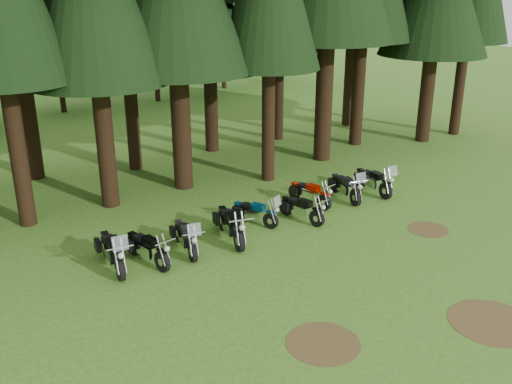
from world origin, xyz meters
TOP-DOWN VIEW (x-y plane):
  - ground at (0.00, 0.00)m, footprint 120.00×120.00m
  - decid_4 at (1.58, 26.32)m, footprint 5.93×5.76m
  - decid_5 at (8.29, 25.71)m, footprint 8.45×8.21m
  - decid_6 at (14.85, 27.01)m, footprint 7.06×6.86m
  - decid_7 at (19.46, 26.83)m, footprint 8.44×8.20m
  - dirt_patch_0 at (-3.00, -2.00)m, footprint 1.80×1.80m
  - dirt_patch_1 at (4.50, 0.50)m, footprint 1.40×1.40m
  - dirt_patch_2 at (1.00, -4.00)m, footprint 2.20×2.20m
  - motorcycle_0 at (-5.31, 4.61)m, footprint 0.74×2.42m
  - motorcycle_1 at (-4.34, 4.27)m, footprint 0.40×2.19m
  - motorcycle_2 at (-3.02, 4.22)m, footprint 0.83×2.18m
  - motorcycle_3 at (-1.40, 4.02)m, footprint 0.89×2.39m
  - motorcycle_4 at (0.03, 4.58)m, footprint 0.85×1.97m
  - motorcycle_5 at (1.54, 3.80)m, footprint 0.39×2.06m
  - motorcycle_6 at (2.82, 4.75)m, footprint 0.37×2.10m
  - motorcycle_7 at (4.35, 4.33)m, footprint 0.91×2.24m
  - motorcycle_8 at (5.73, 4.12)m, footprint 0.69×2.32m

SIDE VIEW (x-z plane):
  - ground at x=0.00m, z-range 0.00..0.00m
  - dirt_patch_0 at x=-3.00m, z-range 0.00..0.01m
  - dirt_patch_1 at x=4.50m, z-range 0.00..0.01m
  - dirt_patch_2 at x=1.00m, z-range 0.00..0.01m
  - motorcycle_4 at x=0.03m, z-range -0.21..1.05m
  - motorcycle_5 at x=1.54m, z-range 0.01..0.85m
  - motorcycle_6 at x=2.82m, z-range 0.01..0.86m
  - motorcycle_1 at x=-4.34m, z-range 0.01..0.90m
  - motorcycle_2 at x=-3.02m, z-range -0.23..1.15m
  - motorcycle_7 at x=4.35m, z-range -0.24..1.19m
  - motorcycle_8 at x=5.73m, z-range -0.24..1.22m
  - motorcycle_0 at x=-5.31m, z-range -0.25..1.27m
  - motorcycle_3 at x=-1.40m, z-range 0.01..1.01m
  - decid_4 at x=1.58m, z-range 0.67..8.07m
  - decid_6 at x=14.85m, z-range 0.79..9.61m
  - decid_7 at x=19.46m, z-range 0.95..11.50m
  - decid_5 at x=8.29m, z-range 0.95..11.51m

